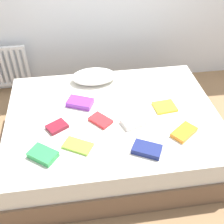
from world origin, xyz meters
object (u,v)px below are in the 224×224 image
at_px(textbook_green, 43,155).
at_px(textbook_red, 101,120).
at_px(textbook_yellow, 165,107).
at_px(textbook_navy, 147,149).
at_px(textbook_purple, 80,103).
at_px(textbook_orange, 184,132).
at_px(textbook_white, 133,122).
at_px(textbook_lime, 78,146).
at_px(radiator, 1,68).
at_px(bed, 113,133).
at_px(textbook_maroon, 57,127).
at_px(pillow, 94,76).

bearing_deg(textbook_green, textbook_red, 72.00).
distance_m(textbook_yellow, textbook_navy, 0.59).
distance_m(textbook_purple, textbook_red, 0.32).
height_order(textbook_yellow, textbook_orange, textbook_orange).
distance_m(textbook_white, textbook_orange, 0.45).
bearing_deg(textbook_lime, textbook_yellow, 54.43).
relative_size(radiator, textbook_red, 3.43).
bearing_deg(textbook_orange, textbook_red, 122.87).
xyz_separation_m(textbook_green, textbook_navy, (0.82, -0.06, -0.00)).
xyz_separation_m(textbook_red, textbook_lime, (-0.22, -0.28, -0.00)).
height_order(bed, textbook_purple, textbook_purple).
bearing_deg(bed, textbook_navy, -67.65).
xyz_separation_m(textbook_purple, textbook_lime, (-0.05, -0.54, -0.01)).
distance_m(textbook_yellow, textbook_lime, 0.93).
bearing_deg(textbook_orange, textbook_yellow, 63.01).
relative_size(textbook_maroon, textbook_lime, 0.73).
distance_m(textbook_maroon, textbook_orange, 1.10).
bearing_deg(textbook_orange, textbook_white, 118.54).
relative_size(textbook_maroon, textbook_yellow, 0.84).
height_order(textbook_purple, textbook_yellow, textbook_purple).
relative_size(pillow, textbook_lime, 2.00).
bearing_deg(textbook_red, textbook_navy, -1.88).
distance_m(textbook_red, textbook_lime, 0.35).
xyz_separation_m(pillow, textbook_lime, (-0.22, -0.93, -0.05)).
xyz_separation_m(pillow, textbook_purple, (-0.17, -0.38, -0.04)).
bearing_deg(textbook_orange, textbook_navy, 165.51).
height_order(textbook_green, textbook_orange, textbook_green).
height_order(bed, textbook_maroon, textbook_maroon).
distance_m(bed, radiator, 1.72).
relative_size(textbook_maroon, textbook_orange, 0.75).
height_order(radiator, pillow, radiator).
bearing_deg(radiator, textbook_navy, -49.96).
height_order(textbook_purple, textbook_lime, textbook_purple).
xyz_separation_m(bed, textbook_red, (-0.13, -0.09, 0.27)).
height_order(textbook_white, textbook_purple, textbook_purple).
bearing_deg(textbook_navy, textbook_yellow, 87.31).
bearing_deg(textbook_navy, textbook_white, 125.22).
bearing_deg(textbook_yellow, radiator, 139.60).
xyz_separation_m(textbook_white, textbook_navy, (0.04, -0.34, 0.00)).
relative_size(textbook_yellow, textbook_navy, 0.89).
relative_size(textbook_purple, textbook_navy, 1.06).
bearing_deg(textbook_green, textbook_orange, 41.43).
xyz_separation_m(textbook_orange, textbook_lime, (-0.91, -0.02, -0.01)).
height_order(textbook_orange, textbook_navy, textbook_navy).
relative_size(textbook_red, textbook_orange, 0.86).
xyz_separation_m(textbook_green, textbook_yellow, (1.12, 0.45, -0.01)).
xyz_separation_m(radiator, textbook_white, (1.38, -1.36, 0.14)).
distance_m(textbook_green, textbook_purple, 0.69).
distance_m(textbook_maroon, textbook_red, 0.39).
distance_m(radiator, textbook_maroon, 1.50).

